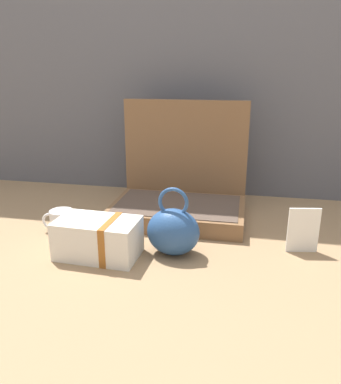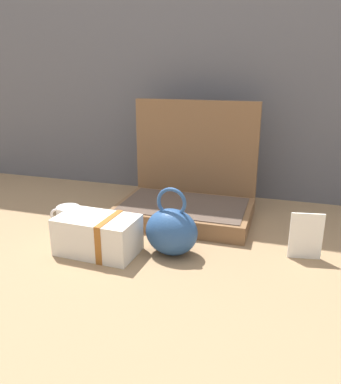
{
  "view_description": "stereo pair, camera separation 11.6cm",
  "coord_description": "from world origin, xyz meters",
  "px_view_note": "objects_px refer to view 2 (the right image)",
  "views": [
    {
      "loc": [
        0.2,
        -1.1,
        0.55
      ],
      "look_at": [
        -0.02,
        -0.02,
        0.18
      ],
      "focal_mm": 35.73,
      "sensor_mm": 36.0,
      "label": 1
    },
    {
      "loc": [
        0.31,
        -1.07,
        0.55
      ],
      "look_at": [
        -0.02,
        -0.02,
        0.18
      ],
      "focal_mm": 35.73,
      "sensor_mm": 36.0,
      "label": 2
    }
  ],
  "objects_px": {
    "coffee_mug": "(68,218)",
    "info_card_left": "(306,236)",
    "open_suitcase": "(188,192)",
    "teal_pouch_handbag": "(170,231)",
    "cream_toiletry_bag": "(99,235)"
  },
  "relations": [
    {
      "from": "coffee_mug",
      "to": "info_card_left",
      "type": "xyz_separation_m",
      "value": [
        0.79,
        0.02,
        0.03
      ]
    },
    {
      "from": "info_card_left",
      "to": "cream_toiletry_bag",
      "type": "bearing_deg",
      "value": -176.0
    },
    {
      "from": "cream_toiletry_bag",
      "to": "info_card_left",
      "type": "relative_size",
      "value": 1.74
    },
    {
      "from": "cream_toiletry_bag",
      "to": "open_suitcase",
      "type": "bearing_deg",
      "value": 64.76
    },
    {
      "from": "teal_pouch_handbag",
      "to": "info_card_left",
      "type": "distance_m",
      "value": 0.4
    },
    {
      "from": "open_suitcase",
      "to": "cream_toiletry_bag",
      "type": "height_order",
      "value": "open_suitcase"
    },
    {
      "from": "cream_toiletry_bag",
      "to": "coffee_mug",
      "type": "distance_m",
      "value": 0.23
    },
    {
      "from": "open_suitcase",
      "to": "cream_toiletry_bag",
      "type": "bearing_deg",
      "value": -115.24
    },
    {
      "from": "cream_toiletry_bag",
      "to": "info_card_left",
      "type": "height_order",
      "value": "info_card_left"
    },
    {
      "from": "coffee_mug",
      "to": "info_card_left",
      "type": "bearing_deg",
      "value": 1.25
    },
    {
      "from": "teal_pouch_handbag",
      "to": "info_card_left",
      "type": "height_order",
      "value": "teal_pouch_handbag"
    },
    {
      "from": "open_suitcase",
      "to": "teal_pouch_handbag",
      "type": "distance_m",
      "value": 0.33
    },
    {
      "from": "open_suitcase",
      "to": "teal_pouch_handbag",
      "type": "bearing_deg",
      "value": -84.39
    },
    {
      "from": "coffee_mug",
      "to": "teal_pouch_handbag",
      "type": "bearing_deg",
      "value": -10.4
    },
    {
      "from": "open_suitcase",
      "to": "info_card_left",
      "type": "xyz_separation_m",
      "value": [
        0.42,
        -0.24,
        -0.02
      ]
    }
  ]
}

